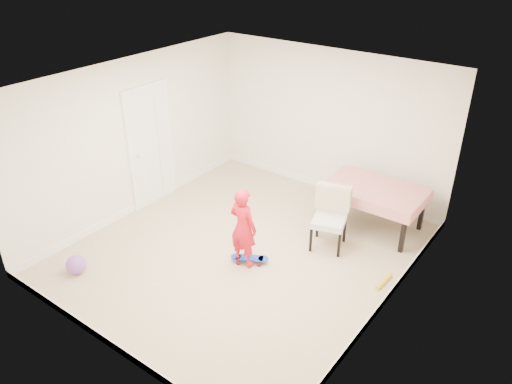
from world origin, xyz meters
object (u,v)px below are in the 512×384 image
Objects in this scene: balloon at (76,265)px; child at (243,229)px; dining_chair at (329,219)px; dining_table at (372,207)px; skateboard at (250,260)px.

child is at bearing 41.47° from balloon.
child reaches higher than dining_chair.
dining_chair reaches higher than dining_table.
dining_chair is 3.72m from balloon.
dining_table is at bearing 52.15° from balloon.
skateboard is 0.57m from child.
balloon is at bearing -128.01° from dining_table.
balloon is (-1.78, -1.57, -0.46)m from child.
dining_chair is (-0.28, -0.93, 0.12)m from dining_table.
dining_table is 4.60m from balloon.
dining_chair is 0.80× the size of child.
dining_table is 0.98m from dining_chair.
dining_table reaches higher than skateboard.
child is at bearing -144.43° from skateboard.
dining_chair is 1.74× the size of skateboard.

